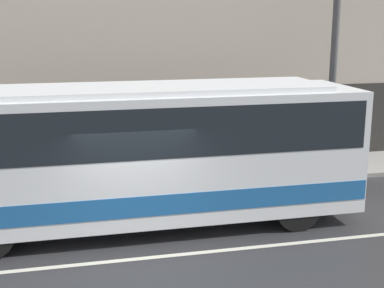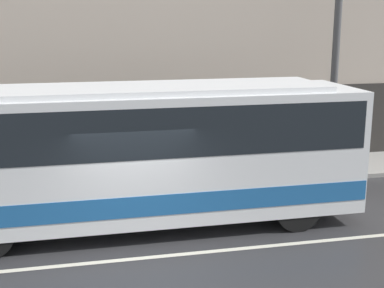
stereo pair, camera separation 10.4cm
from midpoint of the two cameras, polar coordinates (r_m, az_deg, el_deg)
ground_plane at (r=11.01m, az=-5.72°, el=-12.07°), size 60.00×60.00×0.00m
sidewalk at (r=15.87m, az=-8.21°, el=-3.86°), size 60.00×2.48×0.13m
building_facade at (r=16.56m, az=-9.22°, el=13.81°), size 60.00×0.35×10.18m
lane_stripe at (r=11.01m, az=-5.72°, el=-12.05°), size 54.00×0.14×0.01m
transit_bus at (r=12.08m, az=-7.24°, el=-0.60°), size 10.64×2.51×3.25m
utility_pole_near at (r=16.65m, az=14.73°, el=9.00°), size 0.22×0.22×6.91m
pedestrian_waiting at (r=15.58m, az=-9.75°, el=-1.14°), size 0.36×0.36×1.61m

